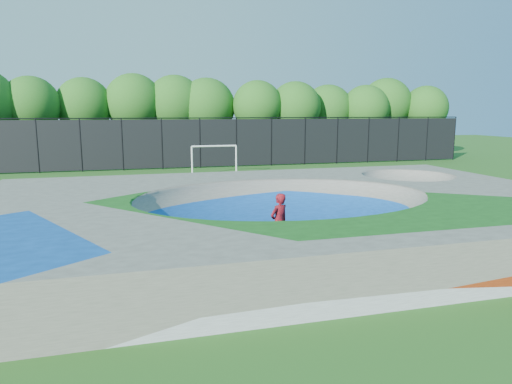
% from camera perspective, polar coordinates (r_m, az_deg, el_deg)
% --- Properties ---
extents(ground, '(120.00, 120.00, 0.00)m').
position_cam_1_polar(ground, '(17.09, 3.45, -5.29)').
color(ground, '#205317').
rests_on(ground, ground).
extents(skate_deck, '(22.00, 14.00, 1.50)m').
position_cam_1_polar(skate_deck, '(16.90, 3.48, -2.84)').
color(skate_deck, gray).
rests_on(skate_deck, ground).
extents(skater, '(0.83, 0.73, 1.93)m').
position_cam_1_polar(skater, '(14.82, 2.90, -3.83)').
color(skater, red).
rests_on(skater, ground).
extents(skateboard, '(0.76, 0.63, 0.05)m').
position_cam_1_polar(skateboard, '(15.08, 2.87, -7.29)').
color(skateboard, black).
rests_on(skateboard, ground).
extents(soccer_goal, '(3.29, 0.12, 2.17)m').
position_cam_1_polar(soccer_goal, '(32.41, -5.23, 4.68)').
color(soccer_goal, white).
rests_on(soccer_goal, ground).
extents(fence, '(48.09, 0.09, 4.04)m').
position_cam_1_polar(fence, '(37.06, -7.01, 6.23)').
color(fence, black).
rests_on(fence, ground).
extents(treeline, '(51.38, 7.69, 7.93)m').
position_cam_1_polar(treeline, '(42.22, -6.46, 10.64)').
color(treeline, '#4F3F27').
rests_on(treeline, ground).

